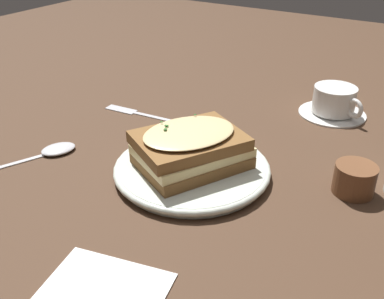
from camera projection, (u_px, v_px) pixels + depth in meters
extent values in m
plane|color=#473021|center=(199.00, 181.00, 0.68)|extent=(2.40, 2.40, 0.00)
cylinder|color=silver|center=(192.00, 170.00, 0.69)|extent=(0.23, 0.23, 0.02)
torus|color=silver|center=(192.00, 168.00, 0.69)|extent=(0.24, 0.24, 0.01)
cube|color=brown|center=(192.00, 160.00, 0.68)|extent=(0.17, 0.19, 0.02)
cube|color=#EFDB93|center=(192.00, 151.00, 0.67)|extent=(0.17, 0.19, 0.01)
cube|color=brown|center=(189.00, 141.00, 0.67)|extent=(0.18, 0.19, 0.02)
ellipsoid|color=beige|center=(189.00, 132.00, 0.66)|extent=(0.16, 0.17, 0.01)
cube|color=#2D6028|center=(165.00, 127.00, 0.66)|extent=(0.01, 0.01, 0.00)
cube|color=#2D6028|center=(195.00, 115.00, 0.70)|extent=(0.00, 0.00, 0.00)
cube|color=#2D6028|center=(162.00, 122.00, 0.68)|extent=(0.00, 0.00, 0.00)
cube|color=#2D6028|center=(165.00, 129.00, 0.66)|extent=(0.01, 0.01, 0.00)
cylinder|color=white|center=(332.00, 113.00, 0.89)|extent=(0.13, 0.13, 0.01)
cylinder|color=white|center=(334.00, 99.00, 0.88)|extent=(0.08, 0.08, 0.05)
cylinder|color=#381E0F|center=(336.00, 90.00, 0.87)|extent=(0.07, 0.07, 0.00)
torus|color=white|center=(354.00, 109.00, 0.84)|extent=(0.04, 0.03, 0.04)
cube|color=silver|center=(157.00, 117.00, 0.87)|extent=(0.11, 0.02, 0.00)
cube|color=silver|center=(121.00, 109.00, 0.91)|extent=(0.07, 0.03, 0.00)
cube|color=#333335|center=(116.00, 109.00, 0.91)|extent=(0.04, 0.00, 0.00)
cube|color=#333335|center=(117.00, 108.00, 0.91)|extent=(0.04, 0.00, 0.00)
cube|color=#333335|center=(119.00, 107.00, 0.92)|extent=(0.04, 0.00, 0.00)
cube|color=silver|center=(9.00, 165.00, 0.72)|extent=(0.05, 0.10, 0.00)
ellipsoid|color=silver|center=(58.00, 149.00, 0.76)|extent=(0.06, 0.07, 0.01)
cube|color=white|center=(101.00, 294.00, 0.48)|extent=(0.15, 0.14, 0.00)
cylinder|color=brown|center=(355.00, 179.00, 0.64)|extent=(0.06, 0.06, 0.04)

